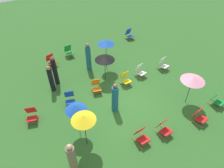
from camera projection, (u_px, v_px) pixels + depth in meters
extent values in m
plane|color=#2D6026|center=(123.00, 104.00, 10.75)|extent=(40.00, 40.00, 0.00)
cube|color=olive|center=(122.00, 85.00, 11.86)|extent=(0.07, 0.76, 0.04)
cube|color=olive|center=(128.00, 83.00, 12.03)|extent=(0.07, 0.76, 0.04)
cube|color=yellow|center=(127.00, 82.00, 11.72)|extent=(0.50, 0.45, 0.13)
cube|color=yellow|center=(124.00, 75.00, 11.73)|extent=(0.49, 0.27, 0.57)
cylinder|color=olive|center=(129.00, 84.00, 11.63)|extent=(0.44, 0.05, 0.03)
cube|color=olive|center=(138.00, 77.00, 12.42)|extent=(0.19, 0.75, 0.04)
cube|color=olive|center=(142.00, 74.00, 12.64)|extent=(0.19, 0.75, 0.04)
cube|color=white|center=(142.00, 73.00, 12.31)|extent=(0.56, 0.52, 0.13)
cube|color=white|center=(138.00, 67.00, 12.29)|extent=(0.52, 0.34, 0.57)
cylinder|color=olive|center=(144.00, 76.00, 12.24)|extent=(0.44, 0.12, 0.03)
cube|color=olive|center=(93.00, 92.00, 11.40)|extent=(0.25, 0.74, 0.04)
cube|color=olive|center=(101.00, 91.00, 11.48)|extent=(0.25, 0.74, 0.04)
cube|color=orange|center=(97.00, 89.00, 11.20)|extent=(0.58, 0.55, 0.13)
cube|color=orange|center=(96.00, 82.00, 11.24)|extent=(0.53, 0.37, 0.57)
cylinder|color=olive|center=(98.00, 93.00, 11.10)|extent=(0.43, 0.15, 0.03)
cube|color=olive|center=(160.00, 135.00, 9.22)|extent=(0.12, 0.76, 0.04)
cube|color=olive|center=(167.00, 131.00, 9.41)|extent=(0.12, 0.76, 0.04)
cube|color=red|center=(166.00, 131.00, 9.09)|extent=(0.52, 0.48, 0.13)
cube|color=red|center=(162.00, 123.00, 9.09)|extent=(0.50, 0.30, 0.57)
cylinder|color=olive|center=(169.00, 135.00, 9.01)|extent=(0.44, 0.08, 0.03)
cube|color=olive|center=(196.00, 123.00, 9.73)|extent=(0.19, 0.75, 0.04)
cube|color=olive|center=(201.00, 119.00, 9.95)|extent=(0.19, 0.75, 0.04)
cube|color=red|center=(202.00, 119.00, 9.62)|extent=(0.56, 0.52, 0.13)
cube|color=red|center=(198.00, 112.00, 9.61)|extent=(0.52, 0.34, 0.57)
cylinder|color=olive|center=(205.00, 122.00, 9.56)|extent=(0.44, 0.12, 0.03)
cube|color=olive|center=(160.00, 70.00, 12.97)|extent=(0.19, 0.75, 0.04)
cube|color=olive|center=(165.00, 68.00, 13.19)|extent=(0.19, 0.75, 0.04)
cube|color=white|center=(164.00, 66.00, 12.86)|extent=(0.56, 0.52, 0.13)
cube|color=white|center=(161.00, 61.00, 12.84)|extent=(0.52, 0.34, 0.57)
cylinder|color=olive|center=(167.00, 69.00, 12.79)|extent=(0.44, 0.12, 0.03)
cube|color=olive|center=(50.00, 67.00, 13.27)|extent=(0.21, 0.75, 0.04)
cube|color=olive|center=(55.00, 64.00, 13.49)|extent=(0.21, 0.75, 0.04)
cube|color=red|center=(53.00, 63.00, 13.16)|extent=(0.57, 0.53, 0.13)
cube|color=red|center=(49.00, 57.00, 13.14)|extent=(0.52, 0.35, 0.57)
cylinder|color=olive|center=(54.00, 65.00, 13.10)|extent=(0.43, 0.13, 0.03)
cube|color=olive|center=(67.00, 57.00, 14.14)|extent=(0.06, 0.76, 0.04)
cube|color=olive|center=(73.00, 55.00, 14.31)|extent=(0.06, 0.76, 0.04)
cube|color=#148C38|center=(70.00, 54.00, 13.99)|extent=(0.50, 0.45, 0.13)
cube|color=#148C38|center=(68.00, 48.00, 14.00)|extent=(0.49, 0.26, 0.57)
cylinder|color=olive|center=(71.00, 56.00, 13.91)|extent=(0.44, 0.04, 0.03)
cube|color=olive|center=(214.00, 107.00, 10.56)|extent=(0.16, 0.76, 0.04)
cube|color=olive|center=(218.00, 103.00, 10.77)|extent=(0.16, 0.76, 0.04)
cube|color=#148C38|center=(219.00, 103.00, 10.44)|extent=(0.54, 0.50, 0.13)
cube|color=#148C38|center=(216.00, 96.00, 10.44)|extent=(0.51, 0.32, 0.57)
cylinder|color=olive|center=(223.00, 106.00, 10.37)|extent=(0.44, 0.10, 0.03)
cube|color=olive|center=(67.00, 105.00, 10.68)|extent=(0.24, 0.74, 0.04)
cube|color=olive|center=(75.00, 103.00, 10.76)|extent=(0.24, 0.74, 0.04)
cube|color=#1947B7|center=(70.00, 102.00, 10.48)|extent=(0.58, 0.55, 0.13)
cube|color=#1947B7|center=(69.00, 94.00, 10.52)|extent=(0.53, 0.37, 0.57)
cylinder|color=olive|center=(71.00, 105.00, 10.38)|extent=(0.43, 0.15, 0.03)
cube|color=olive|center=(137.00, 143.00, 8.90)|extent=(0.07, 0.76, 0.04)
cube|color=olive|center=(145.00, 139.00, 9.08)|extent=(0.07, 0.76, 0.04)
cube|color=red|center=(143.00, 139.00, 8.76)|extent=(0.50, 0.46, 0.13)
cube|color=red|center=(140.00, 131.00, 8.77)|extent=(0.49, 0.27, 0.57)
cylinder|color=olive|center=(146.00, 144.00, 8.68)|extent=(0.44, 0.05, 0.03)
cube|color=olive|center=(29.00, 121.00, 9.84)|extent=(0.25, 0.74, 0.04)
cube|color=olive|center=(38.00, 119.00, 9.92)|extent=(0.25, 0.74, 0.04)
cube|color=red|center=(32.00, 119.00, 9.64)|extent=(0.58, 0.55, 0.13)
cube|color=red|center=(31.00, 110.00, 9.68)|extent=(0.53, 0.37, 0.57)
cylinder|color=olive|center=(32.00, 123.00, 9.54)|extent=(0.43, 0.15, 0.03)
cube|color=olive|center=(127.00, 39.00, 16.06)|extent=(0.14, 0.76, 0.04)
cube|color=olive|center=(132.00, 38.00, 16.26)|extent=(0.14, 0.76, 0.04)
cube|color=#1947B7|center=(131.00, 36.00, 15.93)|extent=(0.53, 0.49, 0.13)
cube|color=#1947B7|center=(128.00, 32.00, 15.93)|extent=(0.51, 0.31, 0.57)
cylinder|color=olive|center=(132.00, 38.00, 15.86)|extent=(0.44, 0.09, 0.03)
cylinder|color=black|center=(106.00, 55.00, 12.59)|extent=(0.03, 0.03, 1.97)
cone|color=#194CB2|center=(106.00, 42.00, 12.01)|extent=(1.03, 1.03, 0.26)
cylinder|color=black|center=(85.00, 131.00, 8.28)|extent=(0.03, 0.03, 1.92)
cone|color=yellow|center=(83.00, 118.00, 7.72)|extent=(1.00, 1.00, 0.28)
cylinder|color=black|center=(105.00, 68.00, 11.83)|extent=(0.03, 0.03, 1.61)
cone|color=black|center=(105.00, 58.00, 11.37)|extent=(1.15, 1.15, 0.26)
cylinder|color=black|center=(189.00, 90.00, 10.33)|extent=(0.03, 0.03, 1.67)
cone|color=pink|center=(193.00, 79.00, 9.83)|extent=(1.19, 1.19, 0.20)
cylinder|color=black|center=(78.00, 119.00, 8.85)|extent=(0.03, 0.03, 1.74)
cone|color=#194CB2|center=(76.00, 108.00, 8.36)|extent=(0.93, 0.93, 0.29)
cylinder|color=#72664C|center=(72.00, 159.00, 7.54)|extent=(0.35, 0.35, 1.53)
sphere|color=tan|center=(69.00, 147.00, 6.98)|extent=(0.21, 0.21, 0.21)
cylinder|color=black|center=(51.00, 80.00, 11.09)|extent=(0.35, 0.35, 1.46)
sphere|color=#936647|center=(48.00, 68.00, 10.54)|extent=(0.23, 0.23, 0.23)
cylinder|color=black|center=(55.00, 72.00, 11.50)|extent=(0.34, 0.34, 1.64)
sphere|color=brown|center=(52.00, 59.00, 10.89)|extent=(0.23, 0.23, 0.23)
cylinder|color=#195972|center=(115.00, 99.00, 9.95)|extent=(0.42, 0.42, 1.53)
sphere|color=brown|center=(115.00, 86.00, 9.38)|extent=(0.23, 0.23, 0.23)
cylinder|color=#195972|center=(88.00, 58.00, 12.59)|extent=(0.45, 0.45, 1.64)
sphere|color=#936647|center=(87.00, 45.00, 11.98)|extent=(0.23, 0.23, 0.23)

